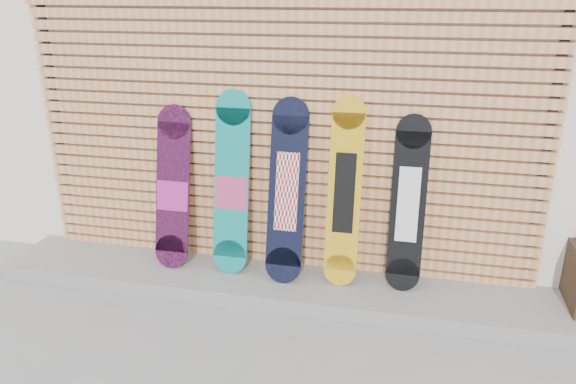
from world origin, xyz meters
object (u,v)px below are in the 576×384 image
snowboard_1 (232,185)px  snowboard_3 (344,193)px  snowboard_4 (408,204)px  snowboard_2 (287,192)px  snowboard_0 (173,189)px

snowboard_1 → snowboard_3: bearing=0.3°
snowboard_1 → snowboard_4: 1.42m
snowboard_1 → snowboard_2: size_ratio=1.03×
snowboard_2 → snowboard_1: bearing=176.6°
snowboard_2 → snowboard_4: (0.94, 0.05, -0.04)m
snowboard_0 → snowboard_2: bearing=-1.0°
snowboard_1 → snowboard_3: snowboard_1 is taller
snowboard_4 → snowboard_2: bearing=-177.2°
snowboard_2 → snowboard_3: (0.45, 0.03, 0.01)m
snowboard_2 → snowboard_4: bearing=2.8°
snowboard_0 → snowboard_4: (1.93, 0.03, 0.02)m
snowboard_0 → snowboard_2: 0.99m
snowboard_3 → snowboard_4: 0.49m
snowboard_1 → snowboard_4: size_ratio=1.09×
snowboard_0 → snowboard_1: bearing=1.2°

